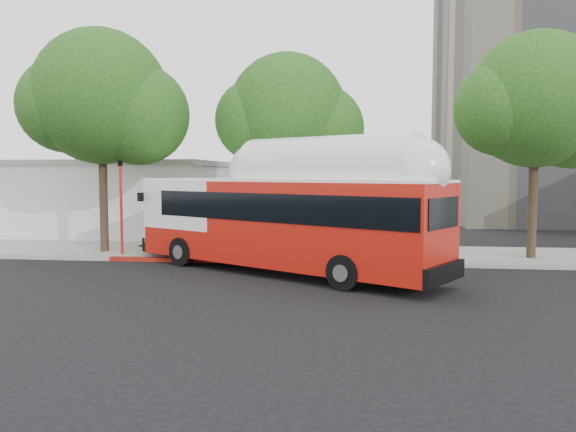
# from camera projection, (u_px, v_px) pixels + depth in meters

# --- Properties ---
(ground) EXTENTS (120.00, 120.00, 0.00)m
(ground) POSITION_uv_depth(u_px,v_px,m) (295.00, 284.00, 18.09)
(ground) COLOR black
(ground) RESTS_ON ground
(sidewalk) EXTENTS (60.00, 5.00, 0.15)m
(sidewalk) POSITION_uv_depth(u_px,v_px,m) (311.00, 253.00, 24.52)
(sidewalk) COLOR gray
(sidewalk) RESTS_ON ground
(curb_strip) EXTENTS (60.00, 0.30, 0.15)m
(curb_strip) POSITION_uv_depth(u_px,v_px,m) (306.00, 262.00, 21.95)
(curb_strip) COLOR gray
(curb_strip) RESTS_ON ground
(red_curb_segment) EXTENTS (10.00, 0.32, 0.16)m
(red_curb_segment) POSITION_uv_depth(u_px,v_px,m) (231.00, 261.00, 22.31)
(red_curb_segment) COLOR maroon
(red_curb_segment) RESTS_ON ground
(street_tree_left) EXTENTS (6.67, 5.80, 9.74)m
(street_tree_left) POSITION_uv_depth(u_px,v_px,m) (112.00, 102.00, 24.11)
(street_tree_left) COLOR #2D2116
(street_tree_left) RESTS_ON ground
(street_tree_mid) EXTENTS (5.75, 5.00, 8.62)m
(street_tree_mid) POSITION_uv_depth(u_px,v_px,m) (297.00, 118.00, 23.71)
(street_tree_mid) COLOR #2D2116
(street_tree_mid) RESTS_ON ground
(street_tree_right) EXTENTS (6.21, 5.40, 9.18)m
(street_tree_right) POSITION_uv_depth(u_px,v_px,m) (547.00, 105.00, 22.29)
(street_tree_right) COLOR #2D2116
(street_tree_right) RESTS_ON ground
(low_commercial_bldg) EXTENTS (16.20, 10.20, 4.25)m
(low_commercial_bldg) POSITION_uv_depth(u_px,v_px,m) (87.00, 197.00, 33.46)
(low_commercial_bldg) COLOR silver
(low_commercial_bldg) RESTS_ON ground
(transit_bus) EXTENTS (12.28, 8.65, 3.85)m
(transit_bus) POSITION_uv_depth(u_px,v_px,m) (283.00, 223.00, 19.91)
(transit_bus) COLOR #B3160C
(transit_bus) RESTS_ON ground
(signal_pole) EXTENTS (0.12, 0.39, 4.09)m
(signal_pole) POSITION_uv_depth(u_px,v_px,m) (121.00, 208.00, 23.50)
(signal_pole) COLOR red
(signal_pole) RESTS_ON ground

